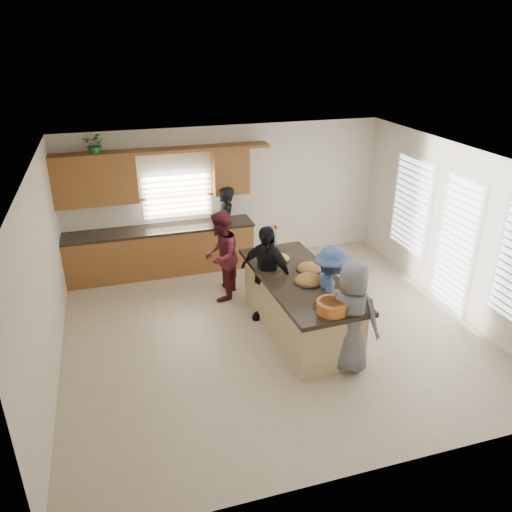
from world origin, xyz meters
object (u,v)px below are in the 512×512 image
object	(u,v)px
woman_left_back	(226,228)
woman_right_front	(351,316)
island	(299,305)
woman_right_back	(330,294)
salad_bowl	(332,306)
woman_left_mid	(221,256)
woman_left_front	(266,274)

from	to	relation	value
woman_left_back	woman_right_front	xyz separation A→B (m)	(0.88, -3.79, -0.01)
island	woman_right_back	bearing A→B (deg)	-45.83
woman_left_back	woman_right_back	world-z (taller)	woman_left_back
salad_bowl	woman_left_back	world-z (taller)	woman_left_back
woman_left_mid	woman_right_front	bearing A→B (deg)	52.01
salad_bowl	woman_left_back	size ratio (longest dim) A/B	0.25
island	woman_left_back	size ratio (longest dim) A/B	1.63
woman_right_front	woman_left_back	bearing A→B (deg)	-29.84
woman_left_back	woman_left_mid	world-z (taller)	woman_left_back
woman_right_back	woman_right_front	bearing A→B (deg)	-175.52
woman_left_mid	woman_left_front	distance (m)	1.08
woman_left_mid	woman_left_front	world-z (taller)	woman_left_front
salad_bowl	woman_right_back	distance (m)	0.87
salad_bowl	woman_left_mid	distance (m)	2.71
island	woman_right_back	size ratio (longest dim) A/B	1.77
woman_left_back	woman_left_front	size ratio (longest dim) A/B	1.01
woman_left_back	woman_left_front	distance (m)	2.20
woman_left_front	woman_right_back	bearing A→B (deg)	5.10
woman_left_back	woman_right_front	size ratio (longest dim) A/B	1.01
island	woman_left_mid	size ratio (longest dim) A/B	1.68
island	woman_left_back	distance (m)	2.76
salad_bowl	woman_left_mid	size ratio (longest dim) A/B	0.26
island	woman_left_mid	distance (m)	1.74
island	woman_right_front	distance (m)	1.22
island	woman_left_front	xyz separation A→B (m)	(-0.41, 0.48, 0.38)
salad_bowl	woman_right_front	size ratio (longest dim) A/B	0.25
woman_left_mid	woman_right_back	world-z (taller)	woman_left_mid
woman_right_front	woman_left_front	bearing A→B (deg)	-18.30
island	woman_left_mid	world-z (taller)	woman_left_mid
woman_left_back	woman_left_front	xyz separation A→B (m)	(0.15, -2.19, -0.01)
salad_bowl	woman_right_front	world-z (taller)	woman_right_front
woman_left_back	woman_left_mid	bearing A→B (deg)	-7.60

